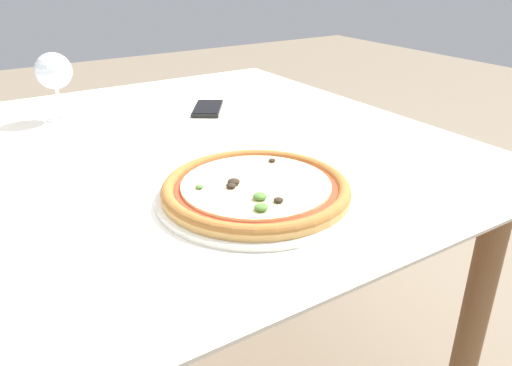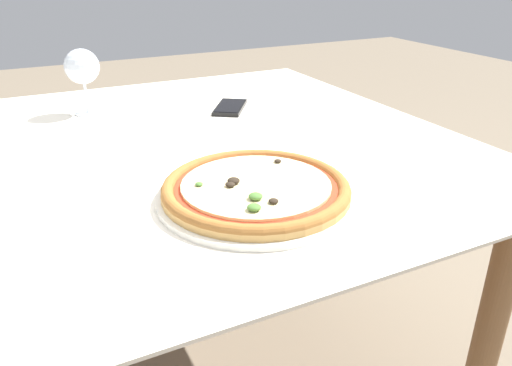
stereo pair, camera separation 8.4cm
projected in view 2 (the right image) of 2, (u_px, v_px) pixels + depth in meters
name	position (u px, v px, depth m)	size (l,w,h in m)	color
dining_table	(142.00, 183.00, 1.09)	(1.39, 1.18, 0.75)	brown
pizza_plate	(256.00, 190.00, 0.84)	(0.34, 0.34, 0.04)	white
wine_glass_far_left	(82.00, 68.00, 1.25)	(0.09, 0.09, 0.17)	silver
cell_phone	(230.00, 107.00, 1.34)	(0.14, 0.16, 0.01)	black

